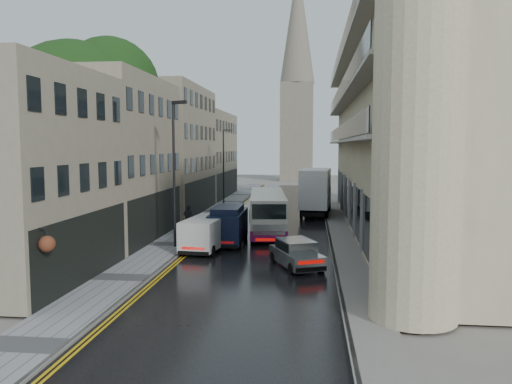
% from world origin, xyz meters
% --- Properties ---
extents(road, '(9.00, 85.00, 0.02)m').
position_xyz_m(road, '(0.00, 27.50, 0.01)').
color(road, black).
rests_on(road, ground).
extents(left_sidewalk, '(2.70, 85.00, 0.12)m').
position_xyz_m(left_sidewalk, '(-5.85, 27.50, 0.06)').
color(left_sidewalk, gray).
rests_on(left_sidewalk, ground).
extents(right_sidewalk, '(1.80, 85.00, 0.12)m').
position_xyz_m(right_sidewalk, '(5.40, 27.50, 0.06)').
color(right_sidewalk, slate).
rests_on(right_sidewalk, ground).
extents(old_shop_row, '(4.50, 56.00, 12.00)m').
position_xyz_m(old_shop_row, '(-9.45, 30.00, 6.00)').
color(old_shop_row, gray).
rests_on(old_shop_row, ground).
extents(modern_block, '(8.00, 40.00, 14.00)m').
position_xyz_m(modern_block, '(10.30, 26.00, 7.00)').
color(modern_block, beige).
rests_on(modern_block, ground).
extents(church_spire, '(6.40, 6.40, 40.00)m').
position_xyz_m(church_spire, '(0.50, 82.00, 20.00)').
color(church_spire, gray).
rests_on(church_spire, ground).
extents(tree_near, '(10.56, 10.56, 13.89)m').
position_xyz_m(tree_near, '(-12.50, 20.00, 6.95)').
color(tree_near, black).
rests_on(tree_near, ground).
extents(tree_far, '(9.24, 9.24, 12.46)m').
position_xyz_m(tree_far, '(-12.20, 33.00, 6.23)').
color(tree_far, black).
rests_on(tree_far, ground).
extents(cream_bus, '(3.57, 11.03, 2.96)m').
position_xyz_m(cream_bus, '(-0.81, 21.88, 1.50)').
color(cream_bus, beige).
rests_on(cream_bus, road).
extents(white_lorry, '(3.17, 8.47, 4.35)m').
position_xyz_m(white_lorry, '(2.40, 32.72, 2.20)').
color(white_lorry, white).
rests_on(white_lorry, road).
extents(silver_hatchback, '(3.18, 4.36, 1.50)m').
position_xyz_m(silver_hatchback, '(2.31, 12.73, 0.77)').
color(silver_hatchback, silver).
rests_on(silver_hatchback, road).
extents(white_van, '(2.46, 4.82, 2.10)m').
position_xyz_m(white_van, '(-4.30, 16.40, 1.07)').
color(white_van, silver).
rests_on(white_van, road).
extents(navy_van, '(2.13, 5.13, 2.60)m').
position_xyz_m(navy_van, '(-3.09, 18.53, 1.32)').
color(navy_van, black).
rests_on(navy_van, road).
extents(pedestrian, '(0.81, 0.61, 1.99)m').
position_xyz_m(pedestrian, '(-5.81, 23.91, 1.12)').
color(pedestrian, black).
rests_on(pedestrian, left_sidewalk).
extents(lamp_post_near, '(1.03, 0.58, 9.07)m').
position_xyz_m(lamp_post_near, '(-5.30, 18.39, 4.66)').
color(lamp_post_near, black).
rests_on(lamp_post_near, left_sidewalk).
extents(lamp_post_far, '(0.90, 0.52, 7.91)m').
position_xyz_m(lamp_post_far, '(-5.18, 35.50, 4.07)').
color(lamp_post_far, black).
rests_on(lamp_post_far, left_sidewalk).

